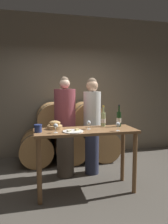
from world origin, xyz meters
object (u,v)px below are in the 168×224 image
Objects in this scene: wine_bottle_red at (119,119)px; wine_bottle_white at (103,119)px; wine_glass_left at (89,123)px; wine_glass_far_left at (56,126)px; tasting_table at (86,140)px; person_right at (92,125)px; blue_crock at (38,128)px; wine_glass_center at (118,125)px; bread_basket at (55,126)px; person_left at (65,127)px; cheese_plate at (73,131)px.

wine_bottle_red is 1.05× the size of wine_bottle_white.
wine_bottle_white is 0.33m from wine_glass_left.
wine_bottle_white is at bearing 21.58° from wine_glass_far_left.
person_right is at bearing 66.91° from tasting_table.
tasting_table is 0.48m from wine_bottle_white.
blue_crock is 0.26m from wine_glass_far_left.
wine_glass_center is at bearing -5.12° from wine_glass_far_left.
bread_basket is at bearing 164.87° from wine_glass_left.
person_left reaches higher than blue_crock.
wine_glass_far_left is (-1.04, -0.25, -0.03)m from wine_bottle_red.
wine_bottle_white is at bearing 29.18° from tasting_table.
person_left reaches higher than wine_glass_far_left.
tasting_table is at bearing -113.09° from person_right.
wine_bottle_white is at bearing 102.93° from wine_glass_center.
cheese_plate is at bearing -151.43° from wine_glass_left.
blue_crock is 0.86× the size of wine_glass_center.
wine_glass_far_left reaches higher than cheese_plate.
wine_bottle_white is 0.86m from wine_glass_far_left.
wine_bottle_white is at bearing -83.04° from person_right.
person_left is at bearing 146.21° from wine_bottle_red.
person_right is 13.47× the size of wine_glass_center.
person_left is at bearing 108.25° from tasting_table.
bread_basket is at bearing -145.33° from person_right.
wine_bottle_red is at bearing -1.63° from bread_basket.
cheese_plate is at bearing -10.83° from blue_crock.
person_right reaches higher than wine_glass_center.
wine_glass_far_left is (-0.01, -0.28, 0.05)m from bread_basket.
person_left is 5.01× the size of wine_bottle_red.
wine_glass_left is at bearing -149.31° from wine_bottle_white.
person_left reaches higher than bread_basket.
person_left reaches higher than wine_glass_center.
wine_bottle_white is 0.78m from bread_basket.
blue_crock is 1.14m from wine_glass_center.
wine_glass_left is at bearing 19.79° from tasting_table.
tasting_table is 0.69m from person_left.
wine_glass_far_left is at bearing -133.42° from person_right.
wine_bottle_white is at bearing 12.18° from blue_crock.
person_left is at bearing 139.78° from wine_bottle_white.
tasting_table is 0.26m from wine_glass_left.
person_left is 1.01× the size of person_right.
cheese_plate is (-0.55, -0.31, -0.11)m from wine_bottle_white.
person_right is 13.47× the size of wine_glass_far_left.
tasting_table is at bearing -150.82° from wine_bottle_white.
wine_bottle_white is 1.47× the size of bread_basket.
bread_basket is (-0.45, 0.15, 0.21)m from tasting_table.
wine_glass_center is at bearing -114.52° from wine_bottle_red.
cheese_plate is at bearing -122.40° from person_right.
bread_basket is at bearing 36.81° from blue_crock.
tasting_table is 0.86× the size of person_left.
person_left is at bearing 112.71° from wine_glass_left.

